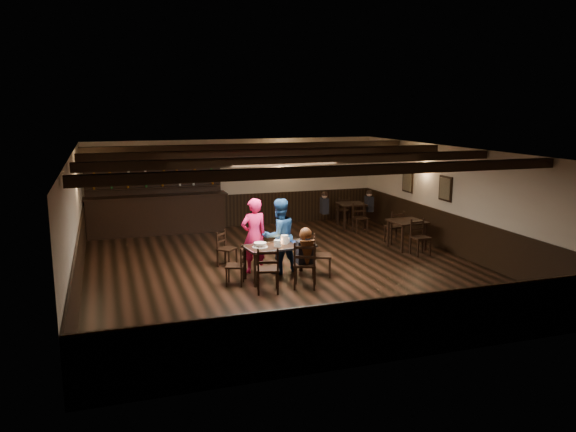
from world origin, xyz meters
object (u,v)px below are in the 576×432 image
object	(u,v)px
chair_near_right	(305,261)
bar_counter	(156,209)
dining_table	(279,249)
cake	(260,245)
woman_pink	(254,235)
chair_near_left	(268,267)
man_blue	(279,236)

from	to	relation	value
chair_near_right	bar_counter	bearing A→B (deg)	111.18
dining_table	cake	distance (m)	0.46
dining_table	woman_pink	size ratio (longest dim) A/B	0.93
chair_near_left	bar_counter	size ratio (longest dim) A/B	0.23
man_blue	dining_table	bearing A→B (deg)	59.16
chair_near_left	bar_counter	distance (m)	6.42
bar_counter	man_blue	bearing A→B (deg)	-65.34
woman_pink	cake	xyz separation A→B (m)	(-0.05, -0.71, -0.05)
dining_table	chair_near_left	distance (m)	1.01
dining_table	woman_pink	distance (m)	0.80
dining_table	bar_counter	xyz separation A→B (m)	(-2.10, 5.36, 0.06)
cake	bar_counter	xyz separation A→B (m)	(-1.66, 5.40, -0.07)
chair_near_left	man_blue	distance (m)	1.51
chair_near_left	woman_pink	distance (m)	1.56
dining_table	woman_pink	xyz separation A→B (m)	(-0.39, 0.67, 0.18)
man_blue	cake	distance (m)	0.77
chair_near_right	dining_table	bearing A→B (deg)	109.67
chair_near_left	cake	xyz separation A→B (m)	(0.07, 0.82, 0.24)
chair_near_right	woman_pink	size ratio (longest dim) A/B	0.59
cake	bar_counter	distance (m)	5.65
dining_table	chair_near_left	size ratio (longest dim) A/B	1.63
dining_table	cake	size ratio (longest dim) A/B	4.72
chair_near_left	chair_near_right	distance (m)	0.80
chair_near_right	man_blue	size ratio (longest dim) A/B	0.59
chair_near_right	cake	distance (m)	1.08
chair_near_left	cake	bearing A→B (deg)	85.09
chair_near_right	man_blue	bearing A→B (deg)	96.51
woman_pink	cake	size ratio (longest dim) A/B	5.08
dining_table	man_blue	distance (m)	0.52
chair_near_right	man_blue	xyz separation A→B (m)	(-0.15, 1.28, 0.26)
cake	bar_counter	bearing A→B (deg)	107.12
chair_near_left	man_blue	size ratio (longest dim) A/B	0.57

